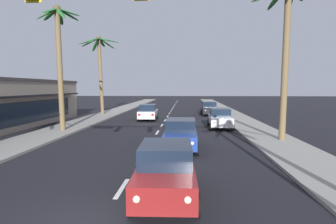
% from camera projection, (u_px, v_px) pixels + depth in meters
% --- Properties ---
extents(sidewalk_right, '(3.20, 110.00, 0.14)m').
position_uv_depth(sidewalk_right, '(247.00, 125.00, 26.65)').
color(sidewalk_right, gray).
rests_on(sidewalk_right, ground).
extents(sidewalk_left, '(3.20, 110.00, 0.14)m').
position_uv_depth(sidewalk_left, '(80.00, 123.00, 27.61)').
color(sidewalk_left, gray).
rests_on(sidewalk_left, ground).
extents(lane_markings, '(4.28, 89.35, 0.01)m').
position_uv_depth(lane_markings, '(167.00, 124.00, 27.53)').
color(lane_markings, silver).
rests_on(lane_markings, ground).
extents(traffic_signal_mast, '(10.77, 0.41, 7.33)m').
position_uv_depth(traffic_signal_mast, '(219.00, 4.00, 6.70)').
color(traffic_signal_mast, '#2D2D33').
rests_on(traffic_signal_mast, ground).
extents(sedan_lead_at_stop_bar, '(2.04, 4.49, 1.68)m').
position_uv_depth(sedan_lead_at_stop_bar, '(166.00, 170.00, 9.22)').
color(sedan_lead_at_stop_bar, maroon).
rests_on(sedan_lead_at_stop_bar, ground).
extents(sedan_third_in_queue, '(1.97, 4.46, 1.68)m').
position_uv_depth(sedan_third_in_queue, '(181.00, 134.00, 16.30)').
color(sedan_third_in_queue, navy).
rests_on(sedan_third_in_queue, ground).
extents(sedan_oncoming_far, '(2.04, 4.49, 1.68)m').
position_uv_depth(sedan_oncoming_far, '(148.00, 112.00, 30.69)').
color(sedan_oncoming_far, silver).
rests_on(sedan_oncoming_far, ground).
extents(sedan_parked_nearest_kerb, '(1.96, 4.46, 1.68)m').
position_uv_depth(sedan_parked_nearest_kerb, '(209.00, 108.00, 36.16)').
color(sedan_parked_nearest_kerb, black).
rests_on(sedan_parked_nearest_kerb, ground).
extents(sedan_parked_mid_kerb, '(2.02, 4.48, 1.68)m').
position_uv_depth(sedan_parked_mid_kerb, '(220.00, 118.00, 24.73)').
color(sedan_parked_mid_kerb, silver).
rests_on(sedan_parked_mid_kerb, ground).
extents(palm_left_second, '(3.25, 3.20, 9.66)m').
position_uv_depth(palm_left_second, '(59.00, 50.00, 22.28)').
color(palm_left_second, brown).
rests_on(palm_left_second, ground).
extents(palm_left_third, '(4.94, 4.96, 9.79)m').
position_uv_depth(palm_left_third, '(100.00, 60.00, 36.29)').
color(palm_left_third, brown).
rests_on(palm_left_third, ground).
extents(palm_right_second, '(4.55, 4.58, 10.07)m').
position_uv_depth(palm_right_second, '(287.00, 30.00, 18.01)').
color(palm_right_second, brown).
rests_on(palm_right_second, ground).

